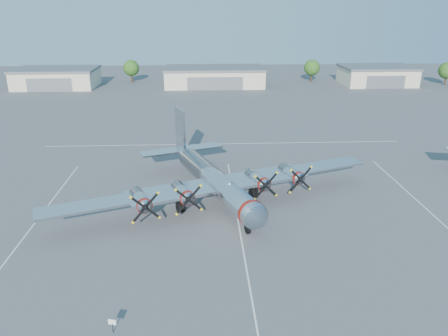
{
  "coord_description": "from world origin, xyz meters",
  "views": [
    {
      "loc": [
        -3.71,
        -45.77,
        22.08
      ],
      "look_at": [
        -1.13,
        4.7,
        3.2
      ],
      "focal_mm": 35.0,
      "sensor_mm": 36.0,
      "label": 1
    }
  ],
  "objects_px": {
    "tree_west": "(131,68)",
    "info_placard": "(112,323)",
    "hangar_east": "(377,75)",
    "main_bomber_b29": "(213,199)",
    "tree_east": "(312,68)",
    "hangar_center": "(214,76)",
    "tree_far_east": "(447,70)",
    "hangar_west": "(57,78)"
  },
  "relations": [
    {
      "from": "hangar_east",
      "to": "main_bomber_b29",
      "type": "relative_size",
      "value": 0.52
    },
    {
      "from": "info_placard",
      "to": "tree_west",
      "type": "bearing_deg",
      "value": 111.93
    },
    {
      "from": "tree_west",
      "to": "info_placard",
      "type": "xyz_separation_m",
      "value": [
        14.62,
        -110.16,
        -3.42
      ]
    },
    {
      "from": "info_placard",
      "to": "hangar_east",
      "type": "bearing_deg",
      "value": 74.62
    },
    {
      "from": "hangar_center",
      "to": "tree_far_east",
      "type": "xyz_separation_m",
      "value": [
        68.0,
        -1.96,
        1.51
      ]
    },
    {
      "from": "tree_east",
      "to": "tree_far_east",
      "type": "height_order",
      "value": "same"
    },
    {
      "from": "tree_east",
      "to": "info_placard",
      "type": "xyz_separation_m",
      "value": [
        -40.38,
        -108.16,
        -3.42
      ]
    },
    {
      "from": "tree_west",
      "to": "tree_east",
      "type": "bearing_deg",
      "value": -2.08
    },
    {
      "from": "hangar_center",
      "to": "tree_east",
      "type": "relative_size",
      "value": 4.31
    },
    {
      "from": "hangar_center",
      "to": "main_bomber_b29",
      "type": "distance_m",
      "value": 79.48
    },
    {
      "from": "hangar_west",
      "to": "tree_east",
      "type": "distance_m",
      "value": 75.26
    },
    {
      "from": "hangar_east",
      "to": "main_bomber_b29",
      "type": "distance_m",
      "value": 94.19
    },
    {
      "from": "hangar_center",
      "to": "tree_west",
      "type": "bearing_deg",
      "value": 162.18
    },
    {
      "from": "hangar_west",
      "to": "tree_far_east",
      "type": "xyz_separation_m",
      "value": [
        113.0,
        -1.96,
        1.51
      ]
    },
    {
      "from": "tree_west",
      "to": "main_bomber_b29",
      "type": "relative_size",
      "value": 0.17
    },
    {
      "from": "tree_far_east",
      "to": "main_bomber_b29",
      "type": "relative_size",
      "value": 0.17
    },
    {
      "from": "tree_far_east",
      "to": "hangar_west",
      "type": "bearing_deg",
      "value": 179.0
    },
    {
      "from": "hangar_center",
      "to": "tree_far_east",
      "type": "bearing_deg",
      "value": -1.65
    },
    {
      "from": "tree_far_east",
      "to": "info_placard",
      "type": "relative_size",
      "value": 5.82
    },
    {
      "from": "main_bomber_b29",
      "to": "tree_far_east",
      "type": "bearing_deg",
      "value": 26.5
    },
    {
      "from": "hangar_center",
      "to": "tree_east",
      "type": "height_order",
      "value": "tree_east"
    },
    {
      "from": "tree_east",
      "to": "main_bomber_b29",
      "type": "xyz_separation_m",
      "value": [
        -32.62,
        -85.43,
        -4.22
      ]
    },
    {
      "from": "hangar_east",
      "to": "tree_far_east",
      "type": "height_order",
      "value": "tree_far_east"
    },
    {
      "from": "hangar_west",
      "to": "tree_west",
      "type": "bearing_deg",
      "value": 21.89
    },
    {
      "from": "hangar_west",
      "to": "hangar_east",
      "type": "xyz_separation_m",
      "value": [
        93.0,
        0.0,
        0.0
      ]
    },
    {
      "from": "main_bomber_b29",
      "to": "info_placard",
      "type": "xyz_separation_m",
      "value": [
        -7.77,
        -22.73,
        0.8
      ]
    },
    {
      "from": "main_bomber_b29",
      "to": "info_placard",
      "type": "bearing_deg",
      "value": -129.99
    },
    {
      "from": "hangar_center",
      "to": "tree_far_east",
      "type": "relative_size",
      "value": 4.31
    },
    {
      "from": "hangar_center",
      "to": "hangar_east",
      "type": "relative_size",
      "value": 1.39
    },
    {
      "from": "tree_west",
      "to": "tree_far_east",
      "type": "relative_size",
      "value": 1.0
    },
    {
      "from": "hangar_west",
      "to": "tree_far_east",
      "type": "distance_m",
      "value": 113.03
    },
    {
      "from": "hangar_center",
      "to": "main_bomber_b29",
      "type": "relative_size",
      "value": 0.72
    },
    {
      "from": "hangar_east",
      "to": "tree_far_east",
      "type": "xyz_separation_m",
      "value": [
        20.0,
        -1.96,
        1.51
      ]
    },
    {
      "from": "hangar_center",
      "to": "hangar_east",
      "type": "bearing_deg",
      "value": 0.0
    },
    {
      "from": "tree_far_east",
      "to": "hangar_east",
      "type": "bearing_deg",
      "value": 174.39
    },
    {
      "from": "info_placard",
      "to": "main_bomber_b29",
      "type": "bearing_deg",
      "value": 85.52
    },
    {
      "from": "hangar_center",
      "to": "tree_far_east",
      "type": "height_order",
      "value": "tree_far_east"
    },
    {
      "from": "tree_far_east",
      "to": "main_bomber_b29",
      "type": "height_order",
      "value": "tree_far_east"
    },
    {
      "from": "tree_west",
      "to": "tree_east",
      "type": "distance_m",
      "value": 55.04
    },
    {
      "from": "hangar_center",
      "to": "hangar_west",
      "type": "bearing_deg",
      "value": 180.0
    },
    {
      "from": "tree_east",
      "to": "tree_far_east",
      "type": "bearing_deg",
      "value": -11.89
    },
    {
      "from": "tree_west",
      "to": "info_placard",
      "type": "distance_m",
      "value": 111.18
    }
  ]
}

